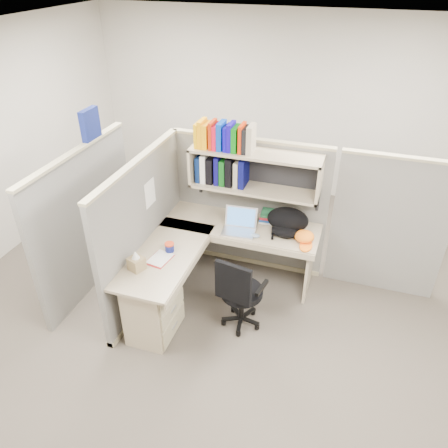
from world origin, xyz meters
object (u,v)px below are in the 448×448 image
(desk, at_px, (178,285))
(backpack, at_px, (287,222))
(snack_canister, at_px, (170,247))
(laptop, at_px, (239,222))
(task_chair, at_px, (240,303))

(desk, xyz_separation_m, backpack, (0.91, 0.86, 0.42))
(desk, relative_size, snack_canister, 18.10)
(desk, height_order, backpack, backpack)
(snack_canister, bearing_deg, backpack, 33.79)
(laptop, bearing_deg, desk, -125.65)
(laptop, bearing_deg, task_chair, -76.30)
(desk, bearing_deg, snack_canister, 133.26)
(desk, distance_m, laptop, 0.92)
(snack_canister, bearing_deg, task_chair, -5.71)
(task_chair, bearing_deg, desk, -173.48)
(backpack, height_order, snack_canister, backpack)
(laptop, distance_m, task_chair, 0.86)
(backpack, distance_m, task_chair, 0.99)
(task_chair, bearing_deg, backpack, 70.36)
(backpack, bearing_deg, desk, -130.84)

